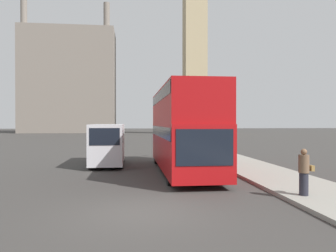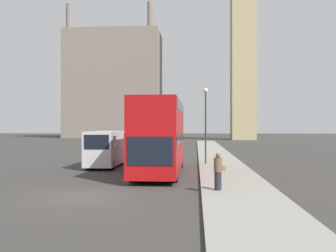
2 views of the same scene
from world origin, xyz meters
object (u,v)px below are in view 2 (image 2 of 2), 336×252
Objects in this scene: pedestrian at (218,171)px; parked_sedan at (137,143)px; street_lamp at (206,114)px; red_double_decker_bus at (160,134)px; white_van at (106,148)px.

pedestrian is 0.35× the size of parked_sedan.
pedestrian is 0.29× the size of street_lamp.
red_double_decker_bus is at bearing -78.02° from parked_sedan.
white_van is at bearing 126.26° from pedestrian.
parked_sedan is (-1.69, 24.96, -0.71)m from white_van.
street_lamp reaches higher than pedestrian.
street_lamp is 25.31m from parked_sedan.
parked_sedan is (-9.25, 35.25, -0.28)m from pedestrian.
street_lamp reaches higher than red_double_decker_bus.
white_van reaches higher than parked_sedan.
white_van is 3.37× the size of pedestrian.
street_lamp is at bearing 58.49° from red_double_decker_bus.
red_double_decker_bus reaches higher than white_van.
white_van is 1.19× the size of parked_sedan.
street_lamp is (7.31, 1.53, 2.53)m from white_van.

